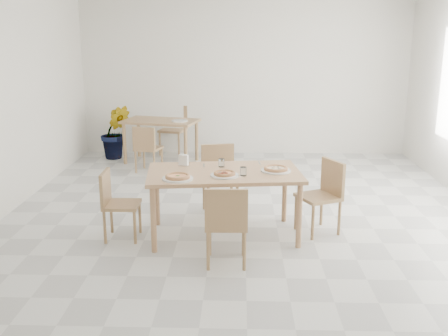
{
  "coord_description": "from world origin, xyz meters",
  "views": [
    {
      "loc": [
        -0.06,
        -6.24,
        2.24
      ],
      "look_at": [
        -0.24,
        -0.7,
        0.79
      ],
      "focal_mm": 42.0,
      "sensor_mm": 36.0,
      "label": 1
    }
  ],
  "objects_px": {
    "chair_north": "(219,174)",
    "plate_pepperoni": "(225,175)",
    "second_table": "(161,126)",
    "chair_back_n": "(174,126)",
    "potted_plant": "(116,132)",
    "main_table": "(224,178)",
    "tumbler_a": "(243,171)",
    "pizza_margherita": "(178,176)",
    "chair_south": "(226,220)",
    "chair_east": "(324,191)",
    "plate_mushroom": "(276,171)",
    "tumbler_b": "(221,163)",
    "chair_back_s": "(147,146)",
    "pizza_pepperoni": "(225,173)",
    "chair_west": "(115,200)",
    "pizza_mushroom": "(276,168)",
    "plate_empty": "(180,121)",
    "plate_margherita": "(178,179)",
    "napkin_holder": "(184,161)"
  },
  "relations": [
    {
      "from": "chair_east",
      "to": "chair_back_n",
      "type": "relative_size",
      "value": 0.93
    },
    {
      "from": "chair_north",
      "to": "pizza_margherita",
      "type": "height_order",
      "value": "chair_north"
    },
    {
      "from": "main_table",
      "to": "plate_empty",
      "type": "relative_size",
      "value": 6.43
    },
    {
      "from": "plate_mushroom",
      "to": "pizza_mushroom",
      "type": "relative_size",
      "value": 1.13
    },
    {
      "from": "chair_south",
      "to": "plate_empty",
      "type": "relative_size",
      "value": 3.0
    },
    {
      "from": "tumbler_b",
      "to": "pizza_mushroom",
      "type": "bearing_deg",
      "value": -17.11
    },
    {
      "from": "pizza_margherita",
      "to": "tumbler_a",
      "type": "height_order",
      "value": "tumbler_a"
    },
    {
      "from": "chair_south",
      "to": "chair_back_s",
      "type": "distance_m",
      "value": 3.76
    },
    {
      "from": "main_table",
      "to": "chair_back_n",
      "type": "xyz_separation_m",
      "value": [
        -1.07,
        4.14,
        -0.16
      ]
    },
    {
      "from": "chair_north",
      "to": "pizza_margherita",
      "type": "relative_size",
      "value": 3.13
    },
    {
      "from": "plate_mushroom",
      "to": "potted_plant",
      "type": "bearing_deg",
      "value": 125.93
    },
    {
      "from": "tumbler_a",
      "to": "plate_empty",
      "type": "xyz_separation_m",
      "value": [
        -1.08,
        3.46,
        -0.04
      ]
    },
    {
      "from": "chair_west",
      "to": "plate_mushroom",
      "type": "xyz_separation_m",
      "value": [
        1.76,
        0.14,
        0.31
      ]
    },
    {
      "from": "chair_north",
      "to": "chair_back_n",
      "type": "height_order",
      "value": "chair_back_n"
    },
    {
      "from": "tumbler_b",
      "to": "plate_empty",
      "type": "xyz_separation_m",
      "value": [
        -0.83,
        3.09,
        -0.04
      ]
    },
    {
      "from": "tumbler_b",
      "to": "tumbler_a",
      "type": "bearing_deg",
      "value": -56.55
    },
    {
      "from": "chair_back_n",
      "to": "potted_plant",
      "type": "distance_m",
      "value": 1.11
    },
    {
      "from": "plate_pepperoni",
      "to": "potted_plant",
      "type": "bearing_deg",
      "value": 118.35
    },
    {
      "from": "chair_south",
      "to": "second_table",
      "type": "relative_size",
      "value": 0.59
    },
    {
      "from": "plate_pepperoni",
      "to": "second_table",
      "type": "xyz_separation_m",
      "value": [
        -1.23,
        3.61,
        -0.11
      ]
    },
    {
      "from": "chair_south",
      "to": "pizza_pepperoni",
      "type": "xyz_separation_m",
      "value": [
        -0.04,
        0.6,
        0.31
      ]
    },
    {
      "from": "tumbler_b",
      "to": "chair_back_s",
      "type": "height_order",
      "value": "tumbler_b"
    },
    {
      "from": "pizza_mushroom",
      "to": "chair_north",
      "type": "bearing_deg",
      "value": 129.0
    },
    {
      "from": "tumbler_a",
      "to": "plate_pepperoni",
      "type": "bearing_deg",
      "value": -170.9
    },
    {
      "from": "chair_west",
      "to": "plate_margherita",
      "type": "relative_size",
      "value": 2.38
    },
    {
      "from": "tumbler_b",
      "to": "chair_back_n",
      "type": "bearing_deg",
      "value": 104.67
    },
    {
      "from": "chair_west",
      "to": "plate_mushroom",
      "type": "height_order",
      "value": "chair_west"
    },
    {
      "from": "main_table",
      "to": "second_table",
      "type": "xyz_separation_m",
      "value": [
        -1.22,
        3.42,
        -0.03
      ]
    },
    {
      "from": "plate_pepperoni",
      "to": "main_table",
      "type": "bearing_deg",
      "value": 93.44
    },
    {
      "from": "chair_south",
      "to": "plate_margherita",
      "type": "relative_size",
      "value": 2.54
    },
    {
      "from": "pizza_margherita",
      "to": "napkin_holder",
      "type": "bearing_deg",
      "value": 89.66
    },
    {
      "from": "second_table",
      "to": "plate_pepperoni",
      "type": "bearing_deg",
      "value": -57.33
    },
    {
      "from": "main_table",
      "to": "pizza_margherita",
      "type": "xyz_separation_m",
      "value": [
        -0.47,
        -0.33,
        0.1
      ]
    },
    {
      "from": "plate_mushroom",
      "to": "pizza_pepperoni",
      "type": "bearing_deg",
      "value": -158.59
    },
    {
      "from": "plate_mushroom",
      "to": "chair_back_n",
      "type": "distance_m",
      "value": 4.44
    },
    {
      "from": "chair_back_n",
      "to": "potted_plant",
      "type": "height_order",
      "value": "potted_plant"
    },
    {
      "from": "chair_north",
      "to": "plate_pepperoni",
      "type": "xyz_separation_m",
      "value": [
        0.1,
        -1.03,
        0.26
      ]
    },
    {
      "from": "chair_west",
      "to": "chair_back_s",
      "type": "relative_size",
      "value": 1.0
    },
    {
      "from": "chair_east",
      "to": "main_table",
      "type": "bearing_deg",
      "value": -107.23
    },
    {
      "from": "second_table",
      "to": "chair_back_n",
      "type": "bearing_deg",
      "value": 92.18
    },
    {
      "from": "main_table",
      "to": "tumbler_a",
      "type": "bearing_deg",
      "value": -44.0
    },
    {
      "from": "plate_pepperoni",
      "to": "tumbler_b",
      "type": "xyz_separation_m",
      "value": [
        -0.05,
        0.4,
        0.04
      ]
    },
    {
      "from": "chair_south",
      "to": "plate_pepperoni",
      "type": "height_order",
      "value": "chair_south"
    },
    {
      "from": "chair_west",
      "to": "second_table",
      "type": "height_order",
      "value": "chair_west"
    },
    {
      "from": "tumbler_b",
      "to": "chair_back_s",
      "type": "distance_m",
      "value": 2.83
    },
    {
      "from": "chair_west",
      "to": "napkin_holder",
      "type": "xyz_separation_m",
      "value": [
        0.73,
        0.33,
        0.37
      ]
    },
    {
      "from": "main_table",
      "to": "chair_back_s",
      "type": "distance_m",
      "value": 3.02
    },
    {
      "from": "potted_plant",
      "to": "chair_north",
      "type": "bearing_deg",
      "value": -54.99
    },
    {
      "from": "chair_south",
      "to": "pizza_mushroom",
      "type": "distance_m",
      "value": 1.02
    },
    {
      "from": "second_table",
      "to": "chair_back_n",
      "type": "xyz_separation_m",
      "value": [
        0.15,
        0.72,
        -0.13
      ]
    }
  ]
}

